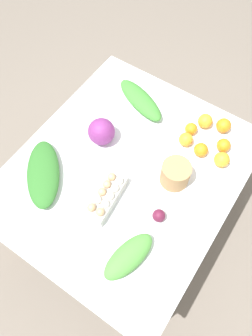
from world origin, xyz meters
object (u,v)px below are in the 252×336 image
(orange_0, at_px, (224,145))
(orange_4, at_px, (224,126))
(greens_bunch_scallion, at_px, (129,256))
(orange_3, at_px, (201,150))
(egg_carton, at_px, (106,196))
(beet_root, at_px, (159,216))
(cabbage_purple, at_px, (101,132))
(paper_bag, at_px, (175,174))
(greens_bunch_kale, at_px, (140,100))
(orange_1, at_px, (186,139))
(orange_6, at_px, (205,121))
(greens_bunch_dandelion, at_px, (43,173))
(orange_2, at_px, (191,129))
(orange_5, at_px, (222,160))

(orange_0, xyz_separation_m, orange_4, (-0.11, -0.06, 0.00))
(greens_bunch_scallion, relative_size, orange_3, 3.67)
(egg_carton, bearing_deg, beet_root, 97.66)
(cabbage_purple, bearing_deg, orange_4, 129.49)
(paper_bag, distance_m, greens_bunch_kale, 0.52)
(greens_bunch_kale, height_order, orange_1, same)
(orange_0, xyz_separation_m, orange_6, (-0.08, -0.15, 0.00))
(greens_bunch_dandelion, xyz_separation_m, orange_2, (-0.66, 0.48, -0.00))
(beet_root, relative_size, orange_6, 0.78)
(paper_bag, distance_m, orange_6, 0.39)
(orange_2, bearing_deg, orange_0, 90.01)
(egg_carton, relative_size, orange_5, 3.43)
(greens_bunch_scallion, bearing_deg, egg_carton, -125.49)
(greens_bunch_kale, bearing_deg, orange_2, 87.77)
(beet_root, height_order, orange_3, orange_3)
(egg_carton, relative_size, beet_root, 4.43)
(beet_root, relative_size, orange_4, 0.78)
(greens_bunch_scallion, bearing_deg, orange_1, -172.30)
(orange_1, relative_size, orange_2, 1.13)
(beet_root, bearing_deg, orange_6, -173.07)
(greens_bunch_scallion, height_order, orange_4, orange_4)
(egg_carton, height_order, orange_0, egg_carton)
(cabbage_purple, distance_m, greens_bunch_scallion, 0.66)
(orange_0, bearing_deg, greens_bunch_scallion, -6.75)
(greens_bunch_scallion, distance_m, orange_0, 0.77)
(cabbage_purple, relative_size, orange_3, 1.95)
(beet_root, xyz_separation_m, orange_2, (-0.52, -0.11, 0.00))
(beet_root, height_order, orange_0, orange_0)
(paper_bag, height_order, greens_bunch_kale, paper_bag)
(orange_3, bearing_deg, paper_bag, -9.43)
(orange_0, height_order, orange_6, orange_6)
(greens_bunch_dandelion, xyz_separation_m, orange_4, (-0.77, 0.62, 0.00))
(beet_root, distance_m, orange_3, 0.43)
(orange_0, relative_size, orange_6, 0.91)
(egg_carton, xyz_separation_m, orange_0, (-0.58, 0.34, -0.01))
(orange_0, distance_m, orange_3, 0.13)
(greens_bunch_dandelion, bearing_deg, orange_1, 139.56)
(greens_bunch_scallion, height_order, orange_2, greens_bunch_scallion)
(greens_bunch_scallion, xyz_separation_m, orange_1, (-0.68, -0.09, -0.00))
(orange_2, bearing_deg, cabbage_purple, -50.56)
(orange_0, distance_m, orange_6, 0.17)
(beet_root, distance_m, orange_1, 0.45)
(greens_bunch_dandelion, distance_m, beet_root, 0.61)
(greens_bunch_kale, distance_m, beet_root, 0.70)
(cabbage_purple, bearing_deg, greens_bunch_kale, 173.30)
(orange_1, relative_size, orange_5, 0.93)
(greens_bunch_kale, relative_size, orange_2, 5.34)
(paper_bag, distance_m, beet_root, 0.22)
(paper_bag, xyz_separation_m, greens_bunch_dandelion, (0.35, -0.55, -0.03))
(orange_2, height_order, orange_3, orange_3)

